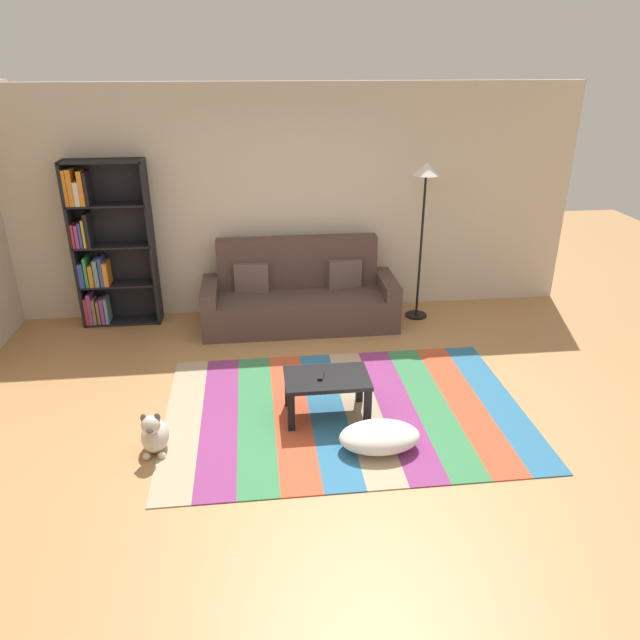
% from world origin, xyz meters
% --- Properties ---
extents(ground_plane, '(14.00, 14.00, 0.00)m').
position_xyz_m(ground_plane, '(0.00, 0.00, 0.00)').
color(ground_plane, '#B27F4C').
extents(back_wall, '(6.80, 0.10, 2.70)m').
position_xyz_m(back_wall, '(0.00, 2.55, 1.35)').
color(back_wall, beige).
rests_on(back_wall, ground_plane).
extents(rug, '(3.21, 2.21, 0.01)m').
position_xyz_m(rug, '(0.22, 0.03, 0.01)').
color(rug, tan).
rests_on(rug, ground_plane).
extents(couch, '(2.26, 0.80, 1.00)m').
position_xyz_m(couch, '(-0.02, 2.02, 0.34)').
color(couch, '#4C3833').
rests_on(couch, ground_plane).
extents(bookshelf, '(0.90, 0.28, 1.92)m').
position_xyz_m(bookshelf, '(-2.24, 2.31, 0.94)').
color(bookshelf, black).
rests_on(bookshelf, ground_plane).
extents(coffee_table, '(0.74, 0.48, 0.39)m').
position_xyz_m(coffee_table, '(0.05, -0.02, 0.32)').
color(coffee_table, black).
rests_on(coffee_table, rug).
extents(pouf, '(0.67, 0.42, 0.22)m').
position_xyz_m(pouf, '(0.42, -0.57, 0.12)').
color(pouf, white).
rests_on(pouf, rug).
extents(dog, '(0.22, 0.35, 0.40)m').
position_xyz_m(dog, '(-1.40, -0.38, 0.16)').
color(dog, beige).
rests_on(dog, ground_plane).
extents(standing_lamp, '(0.32, 0.32, 1.87)m').
position_xyz_m(standing_lamp, '(1.43, 2.06, 1.56)').
color(standing_lamp, black).
rests_on(standing_lamp, ground_plane).
extents(tv_remote, '(0.08, 0.16, 0.02)m').
position_xyz_m(tv_remote, '(-0.00, -0.02, 0.41)').
color(tv_remote, black).
rests_on(tv_remote, coffee_table).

